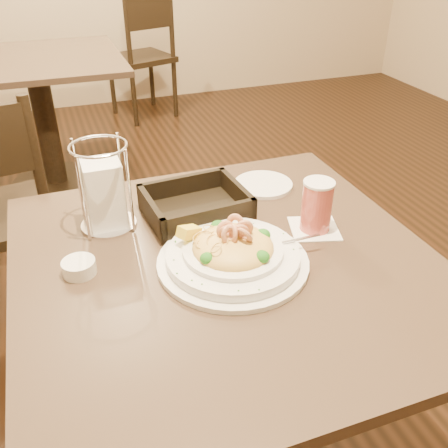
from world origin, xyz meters
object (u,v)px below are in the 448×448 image
object	(u,v)px
background_table	(42,101)
bread_basket	(196,207)
pasta_bowl	(233,253)
drink_glass	(317,206)
side_plate	(263,185)
main_table	(227,339)
napkin_caddy	(105,192)
butter_ramekin	(79,267)
dining_chair_far	(144,53)

from	to	relation	value
background_table	bread_basket	distance (m)	1.89
background_table	pasta_bowl	bearing A→B (deg)	-80.77
background_table	drink_glass	distance (m)	2.10
side_plate	background_table	bearing A→B (deg)	107.21
side_plate	drink_glass	bearing A→B (deg)	-84.24
main_table	pasta_bowl	xyz separation A→B (m)	(0.01, -0.02, 0.27)
background_table	napkin_caddy	size ratio (longest dim) A/B	4.30
background_table	drink_glass	bearing A→B (deg)	-74.14
background_table	bread_basket	world-z (taller)	bread_basket
main_table	background_table	size ratio (longest dim) A/B	0.99
main_table	butter_ramekin	world-z (taller)	butter_ramekin
pasta_bowl	drink_glass	world-z (taller)	drink_glass
drink_glass	side_plate	distance (m)	0.25
side_plate	pasta_bowl	bearing A→B (deg)	-123.98
drink_glass	main_table	bearing A→B (deg)	-169.17
dining_chair_far	pasta_bowl	xyz separation A→B (m)	(-0.45, -3.05, 0.28)
main_table	bread_basket	bearing A→B (deg)	92.06
bread_basket	side_plate	world-z (taller)	bread_basket
background_table	drink_glass	xyz separation A→B (m)	(0.57, -2.00, 0.30)
napkin_caddy	butter_ramekin	bearing A→B (deg)	-117.19
drink_glass	napkin_caddy	bearing A→B (deg)	157.92
side_plate	butter_ramekin	xyz separation A→B (m)	(-0.52, -0.23, 0.01)
background_table	napkin_caddy	xyz separation A→B (m)	(0.11, -1.82, 0.33)
background_table	side_plate	world-z (taller)	side_plate
pasta_bowl	butter_ramekin	distance (m)	0.32
side_plate	bread_basket	bearing A→B (deg)	-158.85
pasta_bowl	butter_ramekin	world-z (taller)	pasta_bowl
side_plate	main_table	bearing A→B (deg)	-126.36
background_table	butter_ramekin	bearing A→B (deg)	-89.30
napkin_caddy	bread_basket	bearing A→B (deg)	-7.07
bread_basket	dining_chair_far	bearing A→B (deg)	80.79
dining_chair_far	napkin_caddy	distance (m)	2.90
background_table	pasta_bowl	xyz separation A→B (m)	(0.34, -2.07, 0.27)
dining_chair_far	butter_ramekin	bearing A→B (deg)	58.59
side_plate	napkin_caddy	bearing A→B (deg)	-172.18
main_table	napkin_caddy	world-z (taller)	napkin_caddy
side_plate	butter_ramekin	size ratio (longest dim) A/B	2.30
dining_chair_far	drink_glass	distance (m)	3.01
dining_chair_far	side_plate	bearing A→B (deg)	67.92
dining_chair_far	pasta_bowl	world-z (taller)	dining_chair_far
drink_glass	bread_basket	size ratio (longest dim) A/B	0.55
dining_chair_far	napkin_caddy	size ratio (longest dim) A/B	4.42
napkin_caddy	dining_chair_far	bearing A→B (deg)	76.57
napkin_caddy	side_plate	world-z (taller)	napkin_caddy
dining_chair_far	pasta_bowl	distance (m)	3.10
main_table	bread_basket	size ratio (longest dim) A/B	3.55
butter_ramekin	drink_glass	bearing A→B (deg)	-1.63
background_table	butter_ramekin	distance (m)	2.00
main_table	napkin_caddy	size ratio (longest dim) A/B	4.27
dining_chair_far	pasta_bowl	size ratio (longest dim) A/B	2.58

